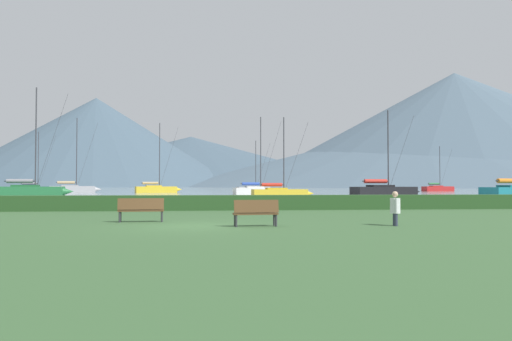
{
  "coord_description": "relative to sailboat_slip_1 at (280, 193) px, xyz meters",
  "views": [
    {
      "loc": [
        0.45,
        -17.75,
        1.5
      ],
      "look_at": [
        8.17,
        56.55,
        3.63
      ],
      "focal_mm": 34.36,
      "sensor_mm": 36.0,
      "label": 1
    }
  ],
  "objects": [
    {
      "name": "hedge_line",
      "position": [
        -8.76,
        -25.16,
        -0.15
      ],
      "size": [
        80.0,
        1.2,
        0.86
      ],
      "primitive_type": "cube",
      "color": "#284C23",
      "rests_on": "ground_plane"
    },
    {
      "name": "sailboat_slip_1",
      "position": [
        0.0,
        0.0,
        0.0
      ],
      "size": [
        7.08,
        2.51,
        9.02
      ],
      "rotation": [
        0.0,
        0.0,
        0.07
      ],
      "color": "gold",
      "rests_on": "harbor_water"
    },
    {
      "name": "distant_hill_far_shoulder",
      "position": [
        -20.92,
        377.7,
        21.09
      ],
      "size": [
        316.99,
        316.99,
        43.35
      ],
      "primitive_type": "cone",
      "color": "#425666",
      "rests_on": "ground_plane"
    },
    {
      "name": "ground_plane",
      "position": [
        -8.76,
        -36.16,
        -0.59
      ],
      "size": [
        1000.0,
        1000.0,
        0.0
      ],
      "primitive_type": "plane",
      "color": "#385B33"
    },
    {
      "name": "sailboat_slip_9",
      "position": [
        -16.98,
        35.11,
        0.12
      ],
      "size": [
        8.44,
        4.18,
        12.6
      ],
      "rotation": [
        0.0,
        0.0,
        0.26
      ],
      "color": "gold",
      "rests_on": "harbor_water"
    },
    {
      "name": "sailboat_slip_5",
      "position": [
        42.86,
        49.34,
        0.06
      ],
      "size": [
        7.93,
        3.23,
        9.96
      ],
      "rotation": [
        0.0,
        0.0,
        0.14
      ],
      "color": "red",
      "rests_on": "harbor_water"
    },
    {
      "name": "harbor_water",
      "position": [
        -8.76,
        100.84,
        -0.58
      ],
      "size": [
        320.0,
        246.0,
        0.0
      ],
      "primitive_type": "cube",
      "color": "#8C9EA3",
      "rests_on": "ground_plane"
    },
    {
      "name": "sailboat_slip_8",
      "position": [
        -29.55,
        8.37,
        0.19
      ],
      "size": [
        9.2,
        3.41,
        13.43
      ],
      "rotation": [
        0.0,
        0.0,
        0.09
      ],
      "color": "#236B38",
      "rests_on": "harbor_water"
    },
    {
      "name": "person_seated_viewer",
      "position": [
        -1.46,
        -36.78,
        0.1
      ],
      "size": [
        0.36,
        0.56,
        1.25
      ],
      "rotation": [
        0.0,
        0.0,
        -0.2
      ],
      "color": "#2D3347",
      "rests_on": "ground_plane"
    },
    {
      "name": "park_bench_near_path",
      "position": [
        -6.51,
        -36.57,
        -0.05
      ],
      "size": [
        1.62,
        0.59,
        0.95
      ],
      "rotation": [
        0.0,
        0.0,
        0.07
      ],
      "color": "brown",
      "rests_on": "ground_plane"
    },
    {
      "name": "distant_hill_west_ridge",
      "position": [
        -80.85,
        280.23,
        29.03
      ],
      "size": [
        191.46,
        191.46,
        59.23
      ],
      "primitive_type": "cone",
      "color": "#425666",
      "rests_on": "ground_plane"
    },
    {
      "name": "sailboat_slip_6",
      "position": [
        -0.93,
        14.91,
        0.06
      ],
      "size": [
        7.7,
        3.3,
        11.09
      ],
      "rotation": [
        0.0,
        0.0,
        0.17
      ],
      "color": "white",
      "rests_on": "harbor_water"
    },
    {
      "name": "sailboat_slip_2",
      "position": [
        -41.76,
        46.83,
        0.1
      ],
      "size": [
        8.17,
        3.45,
        11.99
      ],
      "rotation": [
        0.0,
        0.0,
        0.16
      ],
      "color": "navy",
      "rests_on": "harbor_water"
    },
    {
      "name": "park_bench_under_tree",
      "position": [
        -10.85,
        -34.05,
        -0.05
      ],
      "size": [
        1.82,
        0.59,
        0.95
      ],
      "rotation": [
        0.0,
        0.0,
        0.07
      ],
      "color": "brown",
      "rests_on": "ground_plane"
    },
    {
      "name": "sailboat_slip_11",
      "position": [
        1.34,
        43.68,
        0.05
      ],
      "size": [
        7.73,
        3.72,
        10.32
      ],
      "rotation": [
        0.0,
        0.0,
        0.24
      ],
      "color": "#9E9EA3",
      "rests_on": "harbor_water"
    },
    {
      "name": "sailboat_slip_3",
      "position": [
        -31.65,
        35.88,
        0.17
      ],
      "size": [
        8.93,
        4.49,
        13.38
      ],
      "rotation": [
        0.0,
        0.0,
        0.26
      ],
      "color": "#9E9EA3",
      "rests_on": "harbor_water"
    },
    {
      "name": "distant_hill_east_ridge",
      "position": [
        167.27,
        274.51,
        39.72
      ],
      "size": [
        303.07,
        303.07,
        80.6
      ],
      "primitive_type": "cone",
      "color": "#4C6070",
      "rests_on": "ground_plane"
    },
    {
      "name": "sailboat_slip_7",
      "position": [
        13.2,
        3.17,
        0.15
      ],
      "size": [
        9.13,
        3.98,
        10.5
      ],
      "rotation": [
        0.0,
        0.0,
        0.18
      ],
      "color": "black",
      "rests_on": "harbor_water"
    },
    {
      "name": "distant_hill_central_peak",
      "position": [
        144.77,
        279.37,
        21.75
      ],
      "size": [
        354.7,
        354.7,
        44.67
      ],
      "primitive_type": "cone",
      "color": "#4C6070",
      "rests_on": "ground_plane"
    }
  ]
}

